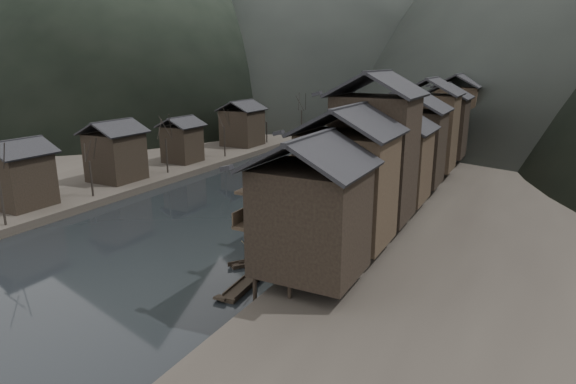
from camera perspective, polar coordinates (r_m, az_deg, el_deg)
The scene contains 13 objects.
water at distance 50.53m, azimuth -11.58°, elevation -4.64°, with size 300.00×300.00×0.00m, color black.
right_bank at distance 78.36m, azimuth 30.21°, elevation 1.38°, with size 40.00×200.00×1.80m, color #2D2823.
left_bank at distance 102.06m, azimuth -12.89°, elevation 5.72°, with size 40.00×200.00×1.20m, color #2D2823.
stilt_houses at distance 58.39m, azimuth 14.32°, elevation 6.85°, with size 9.00×67.60×16.35m.
left_houses at distance 77.06m, azimuth -14.36°, elevation 6.41°, with size 8.10×53.20×8.73m.
bare_trees at distance 77.33m, azimuth -10.72°, elevation 7.39°, with size 3.98×72.89×7.96m.
moored_sampans at distance 59.25m, azimuth 8.32°, elevation -1.29°, with size 2.85×57.94×0.47m.
midriver_boats at distance 88.51m, azimuth 4.34°, elevation 4.37°, with size 9.56×16.75×0.45m.
stone_bridge at distance 113.37m, azimuth 11.95°, elevation 9.00°, with size 40.00×6.00×9.00m.
hero_sampan at distance 42.16m, azimuth -3.98°, elevation -8.18°, with size 3.37×4.18×0.43m.
cargo_heap at distance 42.15m, azimuth -4.02°, elevation -7.40°, with size 1.02×1.33×0.61m, color black.
boatman at distance 40.25m, azimuth -3.81°, elevation -7.64°, with size 0.64×0.42×1.76m, color #505052.
bamboo_pole at distance 39.23m, azimuth -3.62°, elevation -4.29°, with size 0.06×0.06×4.29m, color #8C7A51.
Camera 1 is at (30.47, -36.55, 17.01)m, focal length 30.00 mm.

